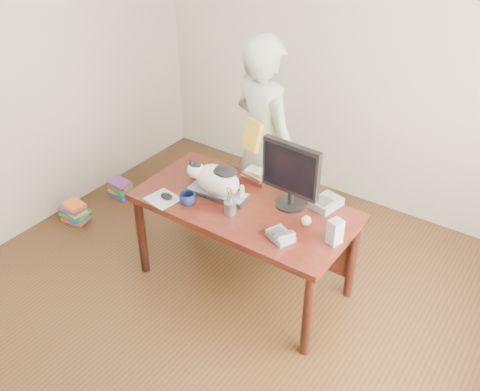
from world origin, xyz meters
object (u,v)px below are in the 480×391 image
(coffee_mug, at_px, (188,199))
(phone, at_px, (281,235))
(book_pile_b, at_px, (121,188))
(cat, at_px, (215,178))
(mouse, at_px, (167,196))
(speaker, at_px, (335,232))
(pen_cup, at_px, (230,206))
(book_stack, at_px, (256,175))
(calculator, at_px, (326,203))
(monitor, at_px, (291,172))
(person, at_px, (264,144))
(keyboard, at_px, (218,193))
(baseball, at_px, (306,221))
(desk, at_px, (250,215))
(book_pile_a, at_px, (75,212))

(coffee_mug, bearing_deg, phone, 2.92)
(phone, relative_size, book_pile_b, 0.81)
(cat, xyz_separation_m, book_pile_b, (-1.47, 0.36, -0.81))
(mouse, height_order, speaker, speaker)
(pen_cup, height_order, book_pile_b, pen_cup)
(coffee_mug, distance_m, speaker, 1.08)
(phone, distance_m, book_pile_b, 2.33)
(book_stack, relative_size, calculator, 0.95)
(monitor, distance_m, book_stack, 0.50)
(pen_cup, xyz_separation_m, mouse, (-0.49, -0.12, -0.04))
(monitor, height_order, person, person)
(coffee_mug, height_order, book_pile_b, coffee_mug)
(person, height_order, book_pile_b, person)
(keyboard, distance_m, baseball, 0.72)
(monitor, xyz_separation_m, baseball, (0.21, -0.12, -0.25))
(calculator, distance_m, book_pile_b, 2.33)
(pen_cup, distance_m, baseball, 0.54)
(speaker, bearing_deg, baseball, -176.07)
(baseball, bearing_deg, book_stack, 153.61)
(person, bearing_deg, desk, 132.00)
(keyboard, distance_m, cat, 0.12)
(desk, bearing_deg, pen_cup, -93.67)
(speaker, distance_m, calculator, 0.42)
(book_pile_b, bearing_deg, book_pile_a, -93.13)
(pen_cup, bearing_deg, phone, -5.82)
(monitor, bearing_deg, book_pile_a, -166.74)
(book_pile_b, bearing_deg, book_stack, -0.56)
(person, bearing_deg, coffee_mug, 102.09)
(cat, height_order, book_pile_a, cat)
(desk, relative_size, book_pile_b, 6.20)
(monitor, height_order, pen_cup, monitor)
(baseball, height_order, calculator, baseball)
(cat, relative_size, phone, 2.24)
(desk, relative_size, person, 0.89)
(phone, bearing_deg, book_pile_b, -171.28)
(book_stack, bearing_deg, desk, -60.30)
(monitor, relative_size, phone, 2.41)
(keyboard, xyz_separation_m, pen_cup, (0.22, -0.14, 0.05))
(monitor, xyz_separation_m, phone, (0.15, -0.35, -0.26))
(cat, xyz_separation_m, coffee_mug, (-0.08, -0.22, -0.09))
(keyboard, height_order, calculator, calculator)
(cat, relative_size, baseball, 6.76)
(mouse, xyz_separation_m, baseball, (0.99, 0.30, 0.01))
(keyboard, relative_size, speaker, 2.87)
(desk, xyz_separation_m, baseball, (0.49, -0.04, 0.18))
(monitor, xyz_separation_m, book_pile_b, (-2.00, 0.19, -0.96))
(speaker, height_order, book_pile_b, speaker)
(phone, distance_m, book_pile_a, 2.28)
(pen_cup, distance_m, mouse, 0.50)
(mouse, relative_size, speaker, 0.63)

